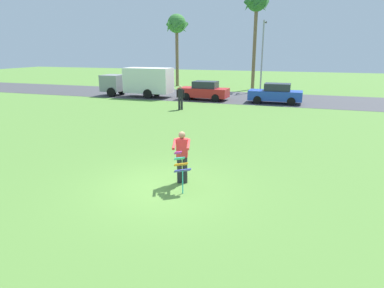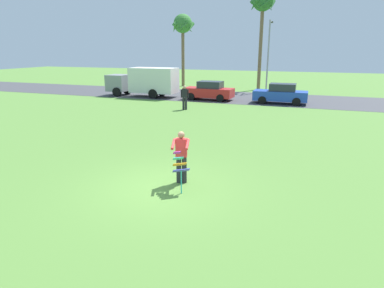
{
  "view_description": "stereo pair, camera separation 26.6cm",
  "coord_description": "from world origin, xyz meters",
  "px_view_note": "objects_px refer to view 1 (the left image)",
  "views": [
    {
      "loc": [
        3.97,
        -9.0,
        4.23
      ],
      "look_at": [
        0.41,
        1.57,
        1.05
      ],
      "focal_mm": 31.17,
      "sensor_mm": 36.0,
      "label": 1
    },
    {
      "loc": [
        4.22,
        -8.91,
        4.23
      ],
      "look_at": [
        0.41,
        1.57,
        1.05
      ],
      "focal_mm": 31.17,
      "sensor_mm": 36.0,
      "label": 2
    }
  ],
  "objects_px": {
    "parked_truck_grey_van": "(140,81)",
    "streetlight_pole": "(263,52)",
    "person_walker_near": "(180,97)",
    "parked_car_blue": "(276,94)",
    "parked_car_red": "(204,91)",
    "person_kite_flyer": "(182,155)",
    "palm_tree_left_near": "(177,27)",
    "palm_tree_right_near": "(256,6)",
    "kite_held": "(181,166)"
  },
  "relations": [
    {
      "from": "parked_truck_grey_van",
      "to": "streetlight_pole",
      "type": "relative_size",
      "value": 0.96
    },
    {
      "from": "streetlight_pole",
      "to": "parked_truck_grey_van",
      "type": "bearing_deg",
      "value": -142.26
    },
    {
      "from": "person_walker_near",
      "to": "parked_car_blue",
      "type": "bearing_deg",
      "value": 39.98
    },
    {
      "from": "parked_car_red",
      "to": "streetlight_pole",
      "type": "relative_size",
      "value": 0.61
    },
    {
      "from": "person_kite_flyer",
      "to": "parked_car_red",
      "type": "relative_size",
      "value": 0.41
    },
    {
      "from": "parked_car_blue",
      "to": "palm_tree_left_near",
      "type": "height_order",
      "value": "palm_tree_left_near"
    },
    {
      "from": "person_kite_flyer",
      "to": "palm_tree_left_near",
      "type": "relative_size",
      "value": 0.21
    },
    {
      "from": "parked_truck_grey_van",
      "to": "parked_car_blue",
      "type": "xyz_separation_m",
      "value": [
        12.08,
        0.0,
        -0.64
      ]
    },
    {
      "from": "parked_truck_grey_van",
      "to": "person_walker_near",
      "type": "bearing_deg",
      "value": -41.73
    },
    {
      "from": "parked_truck_grey_van",
      "to": "person_walker_near",
      "type": "distance_m",
      "value": 7.86
    },
    {
      "from": "parked_truck_grey_van",
      "to": "palm_tree_right_near",
      "type": "distance_m",
      "value": 14.5
    },
    {
      "from": "palm_tree_left_near",
      "to": "palm_tree_right_near",
      "type": "relative_size",
      "value": 0.81
    },
    {
      "from": "parked_truck_grey_van",
      "to": "streetlight_pole",
      "type": "bearing_deg",
      "value": 37.74
    },
    {
      "from": "palm_tree_left_near",
      "to": "person_walker_near",
      "type": "xyz_separation_m",
      "value": [
        6.0,
        -14.98,
        -5.76
      ]
    },
    {
      "from": "palm_tree_right_near",
      "to": "person_walker_near",
      "type": "relative_size",
      "value": 5.79
    },
    {
      "from": "parked_truck_grey_van",
      "to": "kite_held",
      "type": "bearing_deg",
      "value": -59.74
    },
    {
      "from": "palm_tree_right_near",
      "to": "streetlight_pole",
      "type": "bearing_deg",
      "value": -53.13
    },
    {
      "from": "parked_car_blue",
      "to": "palm_tree_left_near",
      "type": "xyz_separation_m",
      "value": [
        -12.23,
        9.76,
        5.92
      ]
    },
    {
      "from": "palm_tree_right_near",
      "to": "parked_truck_grey_van",
      "type": "bearing_deg",
      "value": -134.39
    },
    {
      "from": "parked_car_blue",
      "to": "palm_tree_right_near",
      "type": "height_order",
      "value": "palm_tree_right_near"
    },
    {
      "from": "person_walker_near",
      "to": "parked_car_red",
      "type": "bearing_deg",
      "value": 87.59
    },
    {
      "from": "kite_held",
      "to": "palm_tree_right_near",
      "type": "relative_size",
      "value": 0.12
    },
    {
      "from": "person_kite_flyer",
      "to": "kite_held",
      "type": "height_order",
      "value": "person_kite_flyer"
    },
    {
      "from": "parked_truck_grey_van",
      "to": "parked_car_blue",
      "type": "relative_size",
      "value": 1.59
    },
    {
      "from": "person_kite_flyer",
      "to": "streetlight_pole",
      "type": "height_order",
      "value": "streetlight_pole"
    },
    {
      "from": "person_walker_near",
      "to": "palm_tree_right_near",
      "type": "bearing_deg",
      "value": 78.09
    },
    {
      "from": "parked_truck_grey_van",
      "to": "parked_car_red",
      "type": "bearing_deg",
      "value": -0.01
    },
    {
      "from": "parked_car_red",
      "to": "person_walker_near",
      "type": "xyz_separation_m",
      "value": [
        -0.22,
        -5.22,
        0.16
      ]
    },
    {
      "from": "kite_held",
      "to": "palm_tree_left_near",
      "type": "xyz_separation_m",
      "value": [
        -11.08,
        28.49,
        5.87
      ]
    },
    {
      "from": "kite_held",
      "to": "palm_tree_left_near",
      "type": "height_order",
      "value": "palm_tree_left_near"
    },
    {
      "from": "parked_car_red",
      "to": "parked_car_blue",
      "type": "distance_m",
      "value": 6.01
    },
    {
      "from": "palm_tree_right_near",
      "to": "person_walker_near",
      "type": "bearing_deg",
      "value": -101.91
    },
    {
      "from": "parked_car_red",
      "to": "streetlight_pole",
      "type": "bearing_deg",
      "value": 63.44
    },
    {
      "from": "parked_car_blue",
      "to": "parked_truck_grey_van",
      "type": "bearing_deg",
      "value": -180.0
    },
    {
      "from": "streetlight_pole",
      "to": "person_walker_near",
      "type": "bearing_deg",
      "value": -107.46
    },
    {
      "from": "kite_held",
      "to": "person_kite_flyer",
      "type": "bearing_deg",
      "value": 107.59
    },
    {
      "from": "person_kite_flyer",
      "to": "parked_car_red",
      "type": "height_order",
      "value": "person_kite_flyer"
    },
    {
      "from": "palm_tree_right_near",
      "to": "streetlight_pole",
      "type": "distance_m",
      "value": 4.8
    },
    {
      "from": "parked_truck_grey_van",
      "to": "palm_tree_left_near",
      "type": "relative_size",
      "value": 0.83
    },
    {
      "from": "palm_tree_left_near",
      "to": "palm_tree_right_near",
      "type": "bearing_deg",
      "value": -4.45
    },
    {
      "from": "person_kite_flyer",
      "to": "parked_truck_grey_van",
      "type": "distance_m",
      "value": 21.02
    },
    {
      "from": "parked_car_blue",
      "to": "streetlight_pole",
      "type": "xyz_separation_m",
      "value": [
        -2.17,
        7.67,
        3.22
      ]
    },
    {
      "from": "streetlight_pole",
      "to": "parked_car_blue",
      "type": "bearing_deg",
      "value": -74.16
    },
    {
      "from": "person_kite_flyer",
      "to": "kite_held",
      "type": "relative_size",
      "value": 1.42
    },
    {
      "from": "person_kite_flyer",
      "to": "parked_truck_grey_van",
      "type": "height_order",
      "value": "parked_truck_grey_van"
    },
    {
      "from": "person_kite_flyer",
      "to": "parked_car_red",
      "type": "bearing_deg",
      "value": 104.42
    },
    {
      "from": "kite_held",
      "to": "person_walker_near",
      "type": "relative_size",
      "value": 0.7
    },
    {
      "from": "parked_car_blue",
      "to": "person_walker_near",
      "type": "relative_size",
      "value": 2.44
    },
    {
      "from": "kite_held",
      "to": "parked_car_red",
      "type": "bearing_deg",
      "value": 104.53
    },
    {
      "from": "person_kite_flyer",
      "to": "palm_tree_right_near",
      "type": "distance_m",
      "value": 28.22
    }
  ]
}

